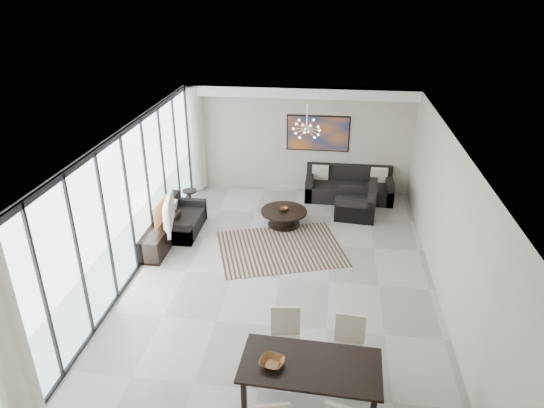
% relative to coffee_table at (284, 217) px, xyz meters
% --- Properties ---
extents(room_shell, '(6.00, 9.00, 2.90)m').
position_rel_coffee_table_xyz_m(room_shell, '(0.63, -2.29, 1.23)').
color(room_shell, '#A8A39B').
rests_on(room_shell, ground).
extents(window_wall, '(0.37, 8.95, 2.90)m').
position_rel_coffee_table_xyz_m(window_wall, '(-2.69, -2.29, 1.25)').
color(window_wall, white).
rests_on(window_wall, floor).
extents(soffit, '(5.98, 0.40, 0.26)m').
position_rel_coffee_table_xyz_m(soffit, '(0.17, 2.01, 2.55)').
color(soffit, white).
rests_on(soffit, room_shell).
extents(painting, '(1.68, 0.04, 0.98)m').
position_rel_coffee_table_xyz_m(painting, '(0.67, 2.18, 1.43)').
color(painting, '#C8621B').
rests_on(painting, room_shell).
extents(chandelier, '(0.66, 0.66, 0.71)m').
position_rel_coffee_table_xyz_m(chandelier, '(0.47, 0.21, 2.13)').
color(chandelier, silver).
rests_on(chandelier, room_shell).
extents(rug, '(3.14, 2.75, 0.01)m').
position_rel_coffee_table_xyz_m(rug, '(0.04, -1.12, -0.21)').
color(rug, black).
rests_on(rug, floor).
extents(coffee_table, '(1.11, 1.11, 0.39)m').
position_rel_coffee_table_xyz_m(coffee_table, '(0.00, 0.00, 0.00)').
color(coffee_table, black).
rests_on(coffee_table, floor).
extents(bowl_coffee, '(0.23, 0.23, 0.07)m').
position_rel_coffee_table_xyz_m(bowl_coffee, '(-0.01, 0.01, 0.20)').
color(bowl_coffee, brown).
rests_on(bowl_coffee, coffee_table).
extents(sofa_main, '(2.29, 0.94, 0.83)m').
position_rel_coffee_table_xyz_m(sofa_main, '(1.56, 1.79, 0.06)').
color(sofa_main, black).
rests_on(sofa_main, floor).
extents(loveseat, '(0.81, 1.45, 0.72)m').
position_rel_coffee_table_xyz_m(loveseat, '(-2.37, -0.58, 0.03)').
color(loveseat, black).
rests_on(loveseat, floor).
extents(armchair, '(1.06, 1.10, 0.86)m').
position_rel_coffee_table_xyz_m(armchair, '(1.76, 0.76, 0.07)').
color(armchair, black).
rests_on(armchair, floor).
extents(side_table, '(0.37, 0.37, 0.51)m').
position_rel_coffee_table_xyz_m(side_table, '(-2.48, 0.61, 0.12)').
color(side_table, black).
rests_on(side_table, floor).
extents(tv_console, '(0.46, 1.65, 0.52)m').
position_rel_coffee_table_xyz_m(tv_console, '(-2.59, -1.35, 0.04)').
color(tv_console, black).
rests_on(tv_console, floor).
extents(television, '(0.42, 1.18, 0.68)m').
position_rel_coffee_table_xyz_m(television, '(-2.43, -1.38, 0.64)').
color(television, gray).
rests_on(television, tv_console).
extents(dining_table, '(1.91, 1.01, 0.78)m').
position_rel_coffee_table_xyz_m(dining_table, '(0.92, -5.39, 0.48)').
color(dining_table, black).
rests_on(dining_table, floor).
extents(dining_chair_nw, '(0.51, 0.51, 0.98)m').
position_rel_coffee_table_xyz_m(dining_chair_nw, '(0.50, -4.56, 0.34)').
color(dining_chair_nw, beige).
rests_on(dining_chair_nw, floor).
extents(dining_chair_ne, '(0.48, 0.48, 0.97)m').
position_rel_coffee_table_xyz_m(dining_chair_ne, '(1.45, -4.61, 0.34)').
color(dining_chair_ne, beige).
rests_on(dining_chair_ne, floor).
extents(bowl_dining, '(0.39, 0.39, 0.08)m').
position_rel_coffee_table_xyz_m(bowl_dining, '(0.41, -5.45, 0.60)').
color(bowl_dining, brown).
rests_on(bowl_dining, dining_table).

